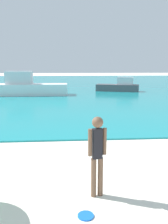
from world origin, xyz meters
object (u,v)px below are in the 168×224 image
person_standing (97,152)px  boat_far (119,86)px  frisbee (86,216)px  boat_near (30,87)px

person_standing → boat_far: size_ratio=0.36×
person_standing → boat_far: (4.99, 20.32, -0.37)m
boat_far → person_standing: bearing=95.3°
frisbee → boat_far: boat_far is taller
boat_near → boat_far: (8.95, 2.81, -0.23)m
boat_near → boat_far: 9.38m
person_standing → boat_near: bearing=-88.4°
frisbee → boat_near: (-3.67, 18.19, 0.80)m
person_standing → boat_far: bearing=-114.9°
frisbee → boat_near: bearing=101.4°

